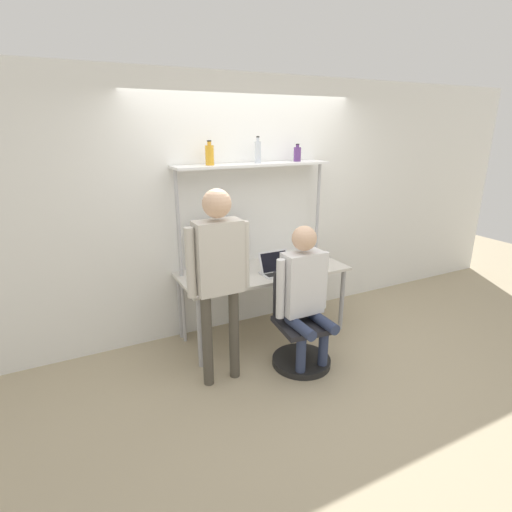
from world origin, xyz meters
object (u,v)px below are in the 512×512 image
Objects in this scene: office_chair at (300,337)px; person_seated at (305,287)px; person_standing at (219,264)px; bottle_clear at (258,152)px; monitor at (219,244)px; laptop at (276,267)px; bottle_purple at (297,154)px; bottle_amber at (210,155)px; cell_phone at (301,268)px.

office_chair is 0.53m from person_seated.
person_standing is at bearing 171.35° from person_seated.
bottle_clear is at bearing 46.34° from person_standing.
monitor is 1.73× the size of laptop.
person_seated reaches higher than monitor.
monitor is 3.16× the size of bottle_purple.
laptop is at bearing -32.58° from bottle_amber.
cell_phone is 0.09× the size of person_standing.
bottle_amber is 0.99m from bottle_purple.
cell_phone is at bearing 59.62° from person_seated.
bottle_clear reaches higher than laptop.
bottle_purple is at bearing 68.63° from cell_phone.
office_chair is 0.66× the size of person_seated.
cell_phone is at bearing -3.82° from laptop.
bottle_clear reaches higher than bottle_purple.
person_standing is at bearing -146.94° from bottle_purple.
office_chair is at bearing -117.94° from bottle_purple.
laptop reaches higher than cell_phone.
person_standing is at bearing -107.51° from bottle_amber.
cell_phone is 0.77m from office_chair.
monitor is at bearing 68.41° from person_standing.
bottle_clear reaches higher than office_chair.
bottle_amber is at bearing 156.32° from cell_phone.
monitor is at bearing 139.54° from laptop.
office_chair is 1.92m from bottle_purple.
laptop is at bearing 87.12° from office_chair.
bottle_clear is at bearing 89.99° from person_seated.
bottle_clear reaches higher than person_seated.
person_seated is 7.40× the size of bottle_purple.
bottle_purple is 0.69× the size of bottle_clear.
person_standing is 1.40m from bottle_clear.
cell_phone is 0.65m from person_seated.
person_standing reaches higher than laptop.
bottle_purple is (0.47, 0.89, 1.63)m from office_chair.
laptop is 0.25× the size of person_seated.
bottle_clear is at bearing 180.00° from bottle_purple.
monitor is 0.65× the size of office_chair.
person_seated is (-0.03, -0.58, -0.01)m from laptop.
office_chair is 4.87× the size of bottle_purple.
cell_phone is at bearing -48.58° from bottle_clear.
person_standing is (-0.78, 0.12, 0.31)m from person_seated.
bottle_purple is at bearing 0.00° from bottle_amber.
cell_phone is (0.76, -0.42, -0.26)m from monitor.
person_standing reaches higher than office_chair.
laptop is at bearing -84.96° from bottle_clear.
office_chair is 1.89m from bottle_clear.
office_chair is 1.15m from person_standing.
office_chair is at bearing -5.24° from person_standing.
person_seated is 0.79× the size of person_standing.
person_seated is at bearing -60.85° from bottle_amber.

